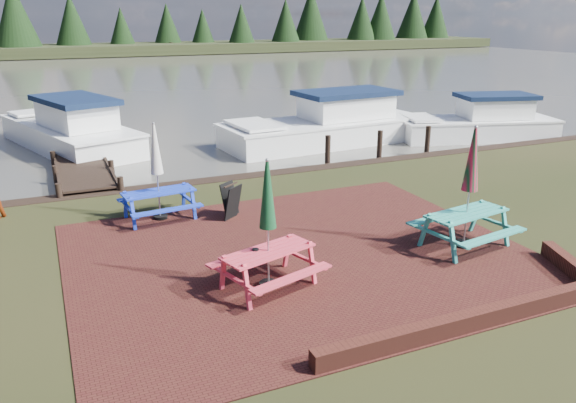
# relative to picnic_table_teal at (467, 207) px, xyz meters

# --- Properties ---
(ground) EXTENTS (120.00, 120.00, 0.00)m
(ground) POSITION_rel_picnic_table_teal_xyz_m (-3.35, -0.05, -0.89)
(ground) COLOR black
(ground) RESTS_ON ground
(paving) EXTENTS (9.00, 7.50, 0.02)m
(paving) POSITION_rel_picnic_table_teal_xyz_m (-3.35, 0.95, -0.88)
(paving) COLOR #3C1613
(paving) RESTS_ON ground
(brick_wall) EXTENTS (6.21, 1.79, 0.30)m
(brick_wall) POSITION_rel_picnic_table_teal_xyz_m (-1.20, -2.47, -0.74)
(brick_wall) COLOR #4C1E16
(brick_wall) RESTS_ON ground
(water) EXTENTS (120.00, 60.00, 0.02)m
(water) POSITION_rel_picnic_table_teal_xyz_m (-3.35, 36.95, -0.89)
(water) COLOR #48443D
(water) RESTS_ON ground
(far_treeline) EXTENTS (120.00, 10.00, 8.10)m
(far_treeline) POSITION_rel_picnic_table_teal_xyz_m (-3.35, 65.95, 2.39)
(far_treeline) COLOR black
(far_treeline) RESTS_ON ground
(picnic_table_teal) EXTENTS (2.07, 1.90, 2.55)m
(picnic_table_teal) POSITION_rel_picnic_table_teal_xyz_m (0.00, 0.00, 0.00)
(picnic_table_teal) COLOR teal
(picnic_table_teal) RESTS_ON ground
(picnic_table_red) EXTENTS (2.05, 1.93, 2.35)m
(picnic_table_red) POSITION_rel_picnic_table_teal_xyz_m (-4.45, -0.06, -0.07)
(picnic_table_red) COLOR #DF394C
(picnic_table_red) RESTS_ON ground
(picnic_table_blue) EXTENTS (1.80, 1.64, 2.31)m
(picnic_table_blue) POSITION_rel_picnic_table_teal_xyz_m (-5.51, 4.25, -0.08)
(picnic_table_blue) COLOR blue
(picnic_table_blue) RESTS_ON ground
(chalkboard) EXTENTS (0.53, 0.75, 0.83)m
(chalkboard) POSITION_rel_picnic_table_teal_xyz_m (-3.92, 3.65, -0.46)
(chalkboard) COLOR black
(chalkboard) RESTS_ON ground
(jetty) EXTENTS (1.76, 9.08, 1.00)m
(jetty) POSITION_rel_picnic_table_teal_xyz_m (-6.85, 11.22, -0.78)
(jetty) COLOR black
(jetty) RESTS_ON ground
(boat_jetty) EXTENTS (4.91, 8.09, 2.22)m
(boat_jetty) POSITION_rel_picnic_table_teal_xyz_m (-6.90, 13.77, -0.43)
(boat_jetty) COLOR white
(boat_jetty) RESTS_ON ground
(boat_near) EXTENTS (8.40, 3.53, 2.22)m
(boat_near) POSITION_rel_picnic_table_teal_xyz_m (2.44, 10.76, -0.43)
(boat_near) COLOR white
(boat_near) RESTS_ON ground
(boat_far) EXTENTS (6.71, 3.86, 1.98)m
(boat_far) POSITION_rel_picnic_table_teal_xyz_m (8.42, 9.05, -0.50)
(boat_far) COLOR white
(boat_far) RESTS_ON ground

